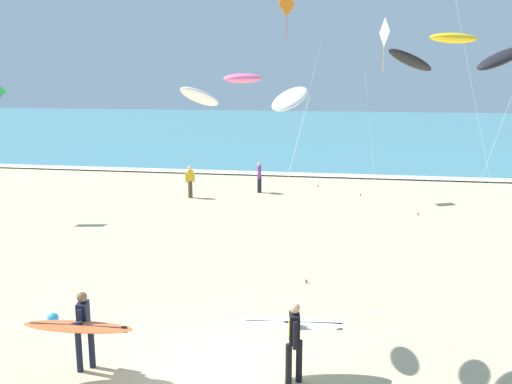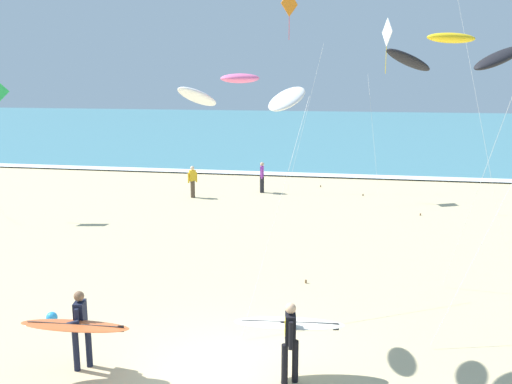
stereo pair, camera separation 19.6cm
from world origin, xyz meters
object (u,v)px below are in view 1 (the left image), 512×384
at_px(bystander_yellow_top, 190,182).
at_px(beach_ball, 53,318).
at_px(surfer_trailing, 81,326).
at_px(kite_arc_rose_mid, 243,92).
at_px(kite_arc_golden_high, 453,53).
at_px(kite_diamond_amber_outer, 288,12).
at_px(surfer_lead, 294,330).
at_px(bystander_purple_top, 259,177).
at_px(kite_diamond_ivory_far, 384,39).

bearing_deg(bystander_yellow_top, beach_ball, -87.13).
relative_size(surfer_trailing, kite_arc_rose_mid, 0.37).
bearing_deg(bystander_yellow_top, kite_arc_rose_mid, -69.30).
height_order(surfer_trailing, kite_arc_golden_high, kite_arc_golden_high).
xyz_separation_m(kite_arc_golden_high, kite_diamond_amber_outer, (-5.22, 16.08, 2.49)).
bearing_deg(kite_diamond_amber_outer, surfer_trailing, -96.15).
xyz_separation_m(surfer_lead, bystander_purple_top, (-3.65, 17.98, -0.24)).
distance_m(kite_diamond_amber_outer, bystander_yellow_top, 9.48).
bearing_deg(surfer_lead, kite_arc_golden_high, 31.86).
bearing_deg(beach_ball, surfer_trailing, -48.47).
height_order(surfer_trailing, kite_diamond_amber_outer, kite_diamond_amber_outer).
bearing_deg(surfer_trailing, kite_arc_rose_mid, 34.53).
height_order(kite_diamond_amber_outer, bystander_yellow_top, kite_diamond_amber_outer).
bearing_deg(kite_arc_golden_high, kite_diamond_amber_outer, 107.98).
relative_size(surfer_trailing, bystander_yellow_top, 1.39).
relative_size(bystander_purple_top, bystander_yellow_top, 1.00).
relative_size(kite_arc_rose_mid, kite_diamond_amber_outer, 0.61).
bearing_deg(kite_diamond_ivory_far, beach_ball, -120.15).
bearing_deg(surfer_trailing, surfer_lead, 7.00).
relative_size(bystander_yellow_top, beach_ball, 5.68).
distance_m(surfer_lead, kite_diamond_amber_outer, 19.71).
bearing_deg(kite_arc_rose_mid, kite_diamond_ivory_far, 76.28).
xyz_separation_m(bystander_purple_top, beach_ball, (-2.45, -16.42, -0.67)).
height_order(surfer_lead, kite_diamond_ivory_far, kite_diamond_ivory_far).
height_order(surfer_lead, bystander_yellow_top, surfer_lead).
xyz_separation_m(surfer_lead, bystander_yellow_top, (-6.83, 16.18, -0.24)).
relative_size(kite_diamond_amber_outer, beach_ball, 35.35).
distance_m(kite_arc_golden_high, kite_diamond_amber_outer, 17.09).
bearing_deg(kite_arc_rose_mid, bystander_purple_top, 98.16).
bearing_deg(surfer_trailing, beach_ball, 131.53).
relative_size(kite_diamond_ivory_far, bystander_yellow_top, 5.29).
height_order(surfer_trailing, beach_ball, surfer_trailing).
height_order(kite_arc_rose_mid, kite_diamond_amber_outer, kite_diamond_amber_outer).
bearing_deg(kite_arc_golden_high, kite_arc_rose_mid, -175.62).
relative_size(kite_diamond_amber_outer, bystander_purple_top, 6.23).
height_order(kite_diamond_ivory_far, kite_diamond_amber_outer, kite_diamond_amber_outer).
bearing_deg(bystander_purple_top, kite_arc_rose_mid, -81.84).
bearing_deg(kite_diamond_ivory_far, kite_diamond_amber_outer, 155.60).
relative_size(surfer_lead, kite_diamond_ivory_far, 0.27).
bearing_deg(surfer_lead, beach_ball, 165.59).
xyz_separation_m(surfer_lead, kite_arc_rose_mid, (-1.29, 1.51, 4.61)).
height_order(bystander_purple_top, bystander_yellow_top, same).
bearing_deg(kite_diamond_ivory_far, bystander_yellow_top, 178.15).
relative_size(kite_diamond_ivory_far, kite_diamond_amber_outer, 0.85).
xyz_separation_m(kite_diamond_ivory_far, kite_diamond_amber_outer, (-4.48, 2.03, 1.40)).
distance_m(bystander_purple_top, beach_ball, 16.61).
height_order(surfer_trailing, bystander_purple_top, surfer_trailing).
relative_size(kite_arc_rose_mid, kite_diamond_ivory_far, 0.72).
relative_size(surfer_trailing, kite_diamond_ivory_far, 0.26).
xyz_separation_m(surfer_trailing, kite_arc_rose_mid, (2.96, 2.04, 4.62)).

